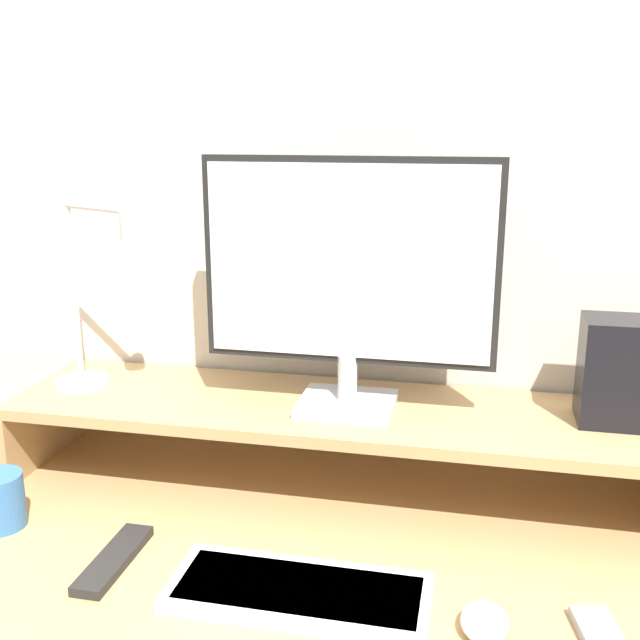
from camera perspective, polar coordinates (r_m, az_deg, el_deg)
name	(u,v)px	position (r m, az deg, el deg)	size (l,w,h in m)	color
wall_back	(354,207)	(1.52, 2.62, 8.62)	(6.00, 0.05, 2.50)	beige
monitor_shelf	(335,417)	(1.43, 1.13, -7.39)	(1.24, 0.31, 0.16)	tan
monitor	(349,275)	(1.33, 2.19, 3.44)	(0.53, 0.15, 0.46)	#BCBCC1
desk_lamp	(96,310)	(1.50, -16.68, 0.76)	(0.25, 0.16, 0.37)	silver
router_dock	(621,372)	(1.41, 21.93, -3.66)	(0.14, 0.11, 0.19)	black
keyboard	(299,592)	(1.17, -1.62, -19.99)	(0.39, 0.16, 0.02)	white
mouse	(485,622)	(1.13, 12.43, -21.55)	(0.07, 0.09, 0.04)	white
remote_control	(114,559)	(1.29, -15.43, -17.16)	(0.05, 0.19, 0.02)	black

